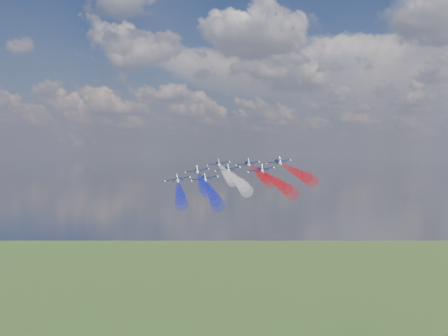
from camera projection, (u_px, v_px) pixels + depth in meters
The scene contains 16 objects.
jet_lead at pixel (218, 164), 199.65m from camera, with size 8.40×10.49×2.80m, color black, non-canonical shape.
trail_lead at pixel (225, 172), 176.37m from camera, with size 3.50×37.93×3.50m, color white, non-canonical shape.
jet_inner_left at pixel (197, 171), 188.60m from camera, with size 8.40×10.49×2.80m, color black, non-canonical shape.
trail_inner_left at pixel (202, 181), 165.32m from camera, with size 3.50×37.93×3.50m, color #1921D7, non-canonical shape.
jet_inner_right at pixel (248, 164), 190.90m from camera, with size 8.40×10.49×2.80m, color black, non-canonical shape.
trail_inner_right at pixel (259, 173), 167.62m from camera, with size 3.50×37.93×3.50m, color red, non-canonical shape.
jet_outer_left at pixel (178, 179), 178.07m from camera, with size 8.40×10.49×2.80m, color black, non-canonical shape.
trail_outer_left at pixel (180, 192), 154.79m from camera, with size 3.50×37.93×3.50m, color #1921D7, non-canonical shape.
jet_center_third at pixel (228, 169), 179.35m from camera, with size 8.40×10.49×2.80m, color black, non-canonical shape.
trail_center_third at pixel (237, 180), 156.07m from camera, with size 3.50×37.93×3.50m, color white, non-canonical shape.
jet_outer_right at pixel (278, 162), 181.54m from camera, with size 8.40×10.49×2.80m, color black, non-canonical shape.
trail_outer_right at pixel (295, 171), 158.26m from camera, with size 3.50×37.93×3.50m, color red, non-canonical shape.
jet_rear_left at pixel (205, 179), 169.06m from camera, with size 8.40×10.49×2.80m, color black, non-canonical shape.
trail_rear_left at pixel (211, 192), 145.78m from camera, with size 3.50×37.93×3.50m, color #1921D7, non-canonical shape.
jet_rear_right at pixel (261, 170), 169.07m from camera, with size 8.40×10.49×2.80m, color black, non-canonical shape.
trail_rear_right at pixel (276, 181), 145.80m from camera, with size 3.50×37.93×3.50m, color red, non-canonical shape.
Camera 1 is at (124.08, -154.49, 153.90)m, focal length 44.40 mm.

